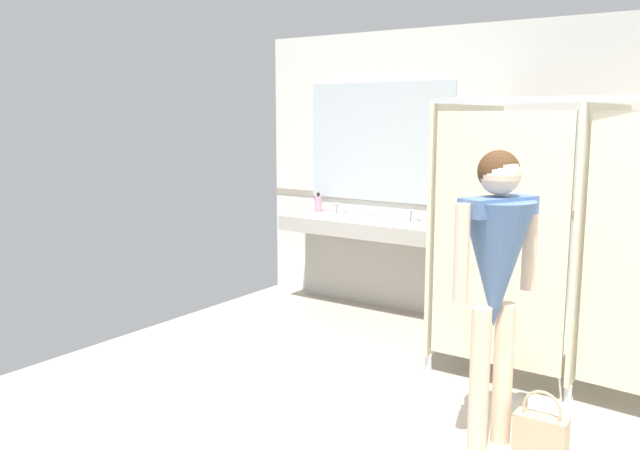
# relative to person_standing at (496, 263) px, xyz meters

# --- Properties ---
(vanity_counter) EXTENTS (1.65, 0.53, 0.99)m
(vanity_counter) POSITION_rel_person_standing_xyz_m (-1.99, 1.99, -0.42)
(vanity_counter) COLOR #B2ADA3
(vanity_counter) RESTS_ON ground_plane
(mirror_panel) EXTENTS (1.55, 0.02, 1.13)m
(mirror_panel) POSITION_rel_person_standing_xyz_m (-1.99, 2.17, 0.54)
(mirror_panel) COLOR silver
(mirror_panel) RESTS_ON wall_back
(bathroom_stalls) EXTENTS (2.06, 1.40, 1.97)m
(bathroom_stalls) POSITION_rel_person_standing_xyz_m (0.21, 1.28, -0.03)
(bathroom_stalls) COLOR beige
(bathroom_stalls) RESTS_ON ground_plane
(person_standing) EXTENTS (0.53, 0.54, 1.67)m
(person_standing) POSITION_rel_person_standing_xyz_m (0.00, 0.00, 0.00)
(person_standing) COLOR beige
(person_standing) RESTS_ON ground_plane
(handbag) EXTENTS (0.28, 0.12, 0.38)m
(handbag) POSITION_rel_person_standing_xyz_m (0.28, 0.05, -0.93)
(handbag) COLOR tan
(handbag) RESTS_ON ground_plane
(soap_dispenser) EXTENTS (0.07, 0.07, 0.20)m
(soap_dispenser) POSITION_rel_person_standing_xyz_m (-2.63, 2.06, -0.10)
(soap_dispenser) COLOR #D899B2
(soap_dispenser) RESTS_ON vanity_counter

